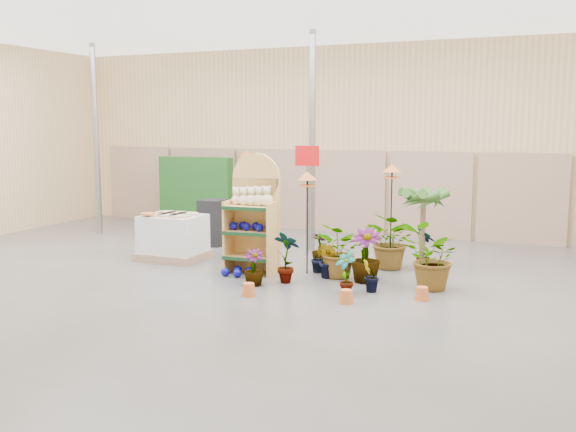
{
  "coord_description": "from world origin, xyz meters",
  "views": [
    {
      "loc": [
        4.66,
        -8.9,
        2.6
      ],
      "look_at": [
        0.3,
        1.5,
        1.0
      ],
      "focal_mm": 40.0,
      "sensor_mm": 36.0,
      "label": 1
    }
  ],
  "objects_px": {
    "display_shelf": "(254,218)",
    "bird_table_front": "(307,179)",
    "pallet_stack": "(173,237)",
    "potted_plant_2": "(340,251)"
  },
  "relations": [
    {
      "from": "display_shelf",
      "to": "bird_table_front",
      "type": "relative_size",
      "value": 1.18
    },
    {
      "from": "pallet_stack",
      "to": "potted_plant_2",
      "type": "relative_size",
      "value": 1.29
    },
    {
      "from": "display_shelf",
      "to": "pallet_stack",
      "type": "height_order",
      "value": "display_shelf"
    },
    {
      "from": "display_shelf",
      "to": "potted_plant_2",
      "type": "relative_size",
      "value": 2.23
    },
    {
      "from": "pallet_stack",
      "to": "bird_table_front",
      "type": "distance_m",
      "value": 3.1
    },
    {
      "from": "pallet_stack",
      "to": "potted_plant_2",
      "type": "distance_m",
      "value": 3.49
    },
    {
      "from": "display_shelf",
      "to": "potted_plant_2",
      "type": "height_order",
      "value": "display_shelf"
    },
    {
      "from": "display_shelf",
      "to": "pallet_stack",
      "type": "bearing_deg",
      "value": 166.59
    },
    {
      "from": "pallet_stack",
      "to": "bird_table_front",
      "type": "relative_size",
      "value": 0.68
    },
    {
      "from": "display_shelf",
      "to": "pallet_stack",
      "type": "distance_m",
      "value": 2.01
    }
  ]
}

